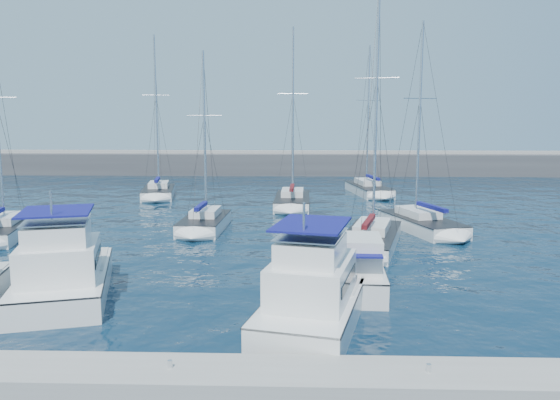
{
  "coord_description": "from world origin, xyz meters",
  "views": [
    {
      "loc": [
        3.96,
        -26.88,
        8.37
      ],
      "look_at": [
        2.81,
        7.87,
        3.0
      ],
      "focal_mm": 35.0,
      "sensor_mm": 36.0,
      "label": 1
    }
  ],
  "objects_px": {
    "sailboat_mid_a": "(2,230)",
    "sailboat_back_a": "(159,192)",
    "sailboat_mid_d": "(371,239)",
    "motor_yacht_stbd_outer": "(355,272)",
    "motor_yacht_stbd_inner": "(315,295)",
    "sailboat_mid_e": "(421,223)",
    "sailboat_back_b": "(292,201)",
    "sailboat_mid_c": "(205,223)",
    "motor_yacht_port_inner": "(63,275)",
    "sailboat_back_c": "(368,189)"
  },
  "relations": [
    {
      "from": "motor_yacht_port_inner",
      "to": "sailboat_back_c",
      "type": "height_order",
      "value": "sailboat_back_c"
    },
    {
      "from": "motor_yacht_stbd_outer",
      "to": "sailboat_mid_a",
      "type": "distance_m",
      "value": 25.79
    },
    {
      "from": "sailboat_mid_a",
      "to": "sailboat_mid_e",
      "type": "xyz_separation_m",
      "value": [
        29.67,
        3.51,
        -0.01
      ]
    },
    {
      "from": "sailboat_mid_c",
      "to": "sailboat_mid_e",
      "type": "height_order",
      "value": "sailboat_mid_e"
    },
    {
      "from": "sailboat_mid_d",
      "to": "sailboat_mid_e",
      "type": "height_order",
      "value": "sailboat_mid_d"
    },
    {
      "from": "motor_yacht_port_inner",
      "to": "sailboat_back_a",
      "type": "bearing_deg",
      "value": 80.66
    },
    {
      "from": "sailboat_mid_d",
      "to": "motor_yacht_stbd_inner",
      "type": "bearing_deg",
      "value": -92.24
    },
    {
      "from": "sailboat_mid_a",
      "to": "sailboat_back_a",
      "type": "distance_m",
      "value": 20.39
    },
    {
      "from": "motor_yacht_stbd_inner",
      "to": "sailboat_back_b",
      "type": "bearing_deg",
      "value": 105.95
    },
    {
      "from": "motor_yacht_stbd_inner",
      "to": "sailboat_back_c",
      "type": "bearing_deg",
      "value": 92.99
    },
    {
      "from": "sailboat_back_a",
      "to": "sailboat_back_b",
      "type": "relative_size",
      "value": 1.01
    },
    {
      "from": "sailboat_mid_a",
      "to": "sailboat_mid_c",
      "type": "distance_m",
      "value": 13.98
    },
    {
      "from": "motor_yacht_port_inner",
      "to": "sailboat_back_b",
      "type": "distance_m",
      "value": 28.38
    },
    {
      "from": "motor_yacht_stbd_outer",
      "to": "sailboat_back_b",
      "type": "bearing_deg",
      "value": 100.58
    },
    {
      "from": "sailboat_back_b",
      "to": "sailboat_back_c",
      "type": "xyz_separation_m",
      "value": [
        8.17,
        8.53,
        -0.01
      ]
    },
    {
      "from": "sailboat_mid_d",
      "to": "motor_yacht_stbd_outer",
      "type": "bearing_deg",
      "value": -87.45
    },
    {
      "from": "motor_yacht_stbd_inner",
      "to": "sailboat_back_c",
      "type": "height_order",
      "value": "sailboat_back_c"
    },
    {
      "from": "sailboat_mid_c",
      "to": "sailboat_back_c",
      "type": "xyz_separation_m",
      "value": [
        14.58,
        19.33,
        0.01
      ]
    },
    {
      "from": "sailboat_back_a",
      "to": "sailboat_mid_c",
      "type": "bearing_deg",
      "value": -74.99
    },
    {
      "from": "sailboat_mid_c",
      "to": "sailboat_back_b",
      "type": "bearing_deg",
      "value": 61.31
    },
    {
      "from": "sailboat_mid_a",
      "to": "sailboat_back_c",
      "type": "height_order",
      "value": "sailboat_back_c"
    },
    {
      "from": "motor_yacht_stbd_outer",
      "to": "sailboat_back_a",
      "type": "xyz_separation_m",
      "value": [
        -17.31,
        30.51,
        -0.38
      ]
    },
    {
      "from": "motor_yacht_stbd_inner",
      "to": "sailboat_mid_a",
      "type": "xyz_separation_m",
      "value": [
        -21.29,
        14.95,
        -0.6
      ]
    },
    {
      "from": "sailboat_mid_a",
      "to": "sailboat_back_b",
      "type": "relative_size",
      "value": 0.92
    },
    {
      "from": "sailboat_mid_a",
      "to": "sailboat_back_a",
      "type": "height_order",
      "value": "sailboat_back_a"
    },
    {
      "from": "motor_yacht_stbd_inner",
      "to": "sailboat_mid_a",
      "type": "height_order",
      "value": "sailboat_mid_a"
    },
    {
      "from": "motor_yacht_port_inner",
      "to": "sailboat_mid_c",
      "type": "distance_m",
      "value": 16.12
    },
    {
      "from": "sailboat_mid_e",
      "to": "motor_yacht_stbd_outer",
      "type": "bearing_deg",
      "value": -131.81
    },
    {
      "from": "motor_yacht_port_inner",
      "to": "motor_yacht_stbd_outer",
      "type": "distance_m",
      "value": 13.65
    },
    {
      "from": "motor_yacht_port_inner",
      "to": "motor_yacht_stbd_inner",
      "type": "bearing_deg",
      "value": -28.0
    },
    {
      "from": "sailboat_back_a",
      "to": "sailboat_back_c",
      "type": "xyz_separation_m",
      "value": [
        22.21,
        2.98,
        -0.03
      ]
    },
    {
      "from": "sailboat_mid_c",
      "to": "sailboat_back_c",
      "type": "relative_size",
      "value": 0.83
    },
    {
      "from": "sailboat_back_c",
      "to": "motor_yacht_port_inner",
      "type": "bearing_deg",
      "value": -127.5
    },
    {
      "from": "motor_yacht_stbd_inner",
      "to": "sailboat_back_a",
      "type": "height_order",
      "value": "sailboat_back_a"
    },
    {
      "from": "sailboat_mid_c",
      "to": "sailboat_back_c",
      "type": "bearing_deg",
      "value": 54.98
    },
    {
      "from": "motor_yacht_stbd_outer",
      "to": "sailboat_back_a",
      "type": "bearing_deg",
      "value": 122.68
    },
    {
      "from": "sailboat_mid_d",
      "to": "sailboat_back_a",
      "type": "height_order",
      "value": "sailboat_mid_d"
    },
    {
      "from": "motor_yacht_stbd_outer",
      "to": "sailboat_mid_a",
      "type": "relative_size",
      "value": 0.38
    },
    {
      "from": "sailboat_mid_c",
      "to": "motor_yacht_stbd_outer",
      "type": "bearing_deg",
      "value": -53.62
    },
    {
      "from": "motor_yacht_stbd_inner",
      "to": "sailboat_mid_d",
      "type": "relative_size",
      "value": 0.58
    },
    {
      "from": "sailboat_mid_e",
      "to": "sailboat_back_b",
      "type": "relative_size",
      "value": 0.92
    },
    {
      "from": "sailboat_mid_a",
      "to": "sailboat_back_c",
      "type": "xyz_separation_m",
      "value": [
        28.2,
        22.47,
        -0.0
      ]
    },
    {
      "from": "sailboat_back_b",
      "to": "motor_yacht_stbd_outer",
      "type": "bearing_deg",
      "value": -81.45
    },
    {
      "from": "motor_yacht_stbd_outer",
      "to": "sailboat_mid_c",
      "type": "height_order",
      "value": "sailboat_mid_c"
    },
    {
      "from": "sailboat_back_b",
      "to": "motor_yacht_port_inner",
      "type": "bearing_deg",
      "value": -110.2
    },
    {
      "from": "motor_yacht_stbd_inner",
      "to": "sailboat_mid_d",
      "type": "xyz_separation_m",
      "value": [
        4.0,
        13.07,
        -0.59
      ]
    },
    {
      "from": "sailboat_mid_d",
      "to": "sailboat_back_c",
      "type": "bearing_deg",
      "value": 97.97
    },
    {
      "from": "sailboat_mid_e",
      "to": "sailboat_back_b",
      "type": "height_order",
      "value": "sailboat_back_b"
    },
    {
      "from": "motor_yacht_stbd_inner",
      "to": "sailboat_mid_d",
      "type": "height_order",
      "value": "sailboat_mid_d"
    },
    {
      "from": "motor_yacht_stbd_outer",
      "to": "sailboat_back_c",
      "type": "height_order",
      "value": "sailboat_back_c"
    }
  ]
}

